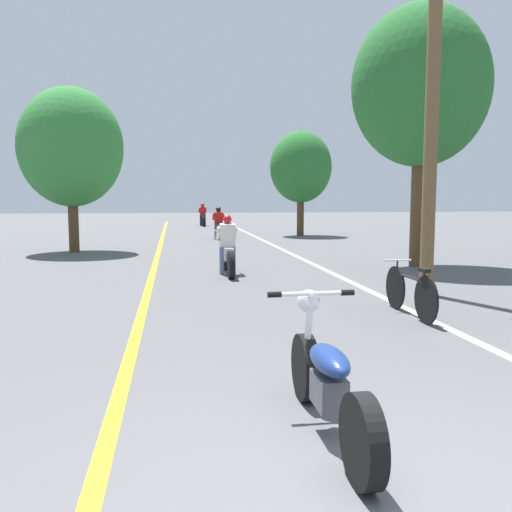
{
  "coord_description": "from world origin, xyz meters",
  "views": [
    {
      "loc": [
        -1.2,
        -2.52,
        1.74
      ],
      "look_at": [
        -0.03,
        5.17,
        0.9
      ],
      "focal_mm": 38.0,
      "sensor_mm": 36.0,
      "label": 1
    }
  ],
  "objects_px": {
    "utility_pole": "(432,98)",
    "motorcycle_rider_mid": "(219,227)",
    "bicycle_parked": "(410,292)",
    "motorcycle_foreground": "(327,381)",
    "motorcycle_rider_far": "(203,217)",
    "roadside_tree_left": "(71,148)",
    "roadside_tree_right_near": "(421,87)",
    "roadside_tree_right_far": "(301,167)",
    "motorcycle_rider_lead": "(227,252)"
  },
  "relations": [
    {
      "from": "utility_pole",
      "to": "motorcycle_rider_lead",
      "type": "bearing_deg",
      "value": 136.39
    },
    {
      "from": "roadside_tree_left",
      "to": "utility_pole",
      "type": "bearing_deg",
      "value": -49.39
    },
    {
      "from": "motorcycle_rider_far",
      "to": "bicycle_parked",
      "type": "bearing_deg",
      "value": -86.41
    },
    {
      "from": "motorcycle_rider_mid",
      "to": "motorcycle_rider_far",
      "type": "relative_size",
      "value": 1.02
    },
    {
      "from": "motorcycle_foreground",
      "to": "motorcycle_rider_mid",
      "type": "xyz_separation_m",
      "value": [
        0.77,
        18.98,
        0.12
      ]
    },
    {
      "from": "roadside_tree_right_near",
      "to": "bicycle_parked",
      "type": "height_order",
      "value": "roadside_tree_right_near"
    },
    {
      "from": "motorcycle_rider_lead",
      "to": "motorcycle_rider_mid",
      "type": "xyz_separation_m",
      "value": [
        0.67,
        10.51,
        0.01
      ]
    },
    {
      "from": "utility_pole",
      "to": "roadside_tree_right_far",
      "type": "xyz_separation_m",
      "value": [
        1.26,
        15.14,
        -0.36
      ]
    },
    {
      "from": "motorcycle_rider_mid",
      "to": "bicycle_parked",
      "type": "height_order",
      "value": "motorcycle_rider_mid"
    },
    {
      "from": "roadside_tree_right_far",
      "to": "motorcycle_rider_mid",
      "type": "xyz_separation_m",
      "value": [
        -3.87,
        -1.49,
        -2.59
      ]
    },
    {
      "from": "roadside_tree_left",
      "to": "motorcycle_rider_mid",
      "type": "bearing_deg",
      "value": 43.15
    },
    {
      "from": "motorcycle_rider_lead",
      "to": "roadside_tree_right_near",
      "type": "bearing_deg",
      "value": 8.56
    },
    {
      "from": "utility_pole",
      "to": "bicycle_parked",
      "type": "bearing_deg",
      "value": -122.78
    },
    {
      "from": "utility_pole",
      "to": "motorcycle_rider_lead",
      "type": "distance_m",
      "value": 5.42
    },
    {
      "from": "motorcycle_foreground",
      "to": "roadside_tree_right_far",
      "type": "bearing_deg",
      "value": 77.22
    },
    {
      "from": "motorcycle_foreground",
      "to": "motorcycle_rider_far",
      "type": "height_order",
      "value": "motorcycle_rider_far"
    },
    {
      "from": "motorcycle_rider_mid",
      "to": "bicycle_parked",
      "type": "distance_m",
      "value": 15.37
    },
    {
      "from": "roadside_tree_right_near",
      "to": "bicycle_parked",
      "type": "xyz_separation_m",
      "value": [
        -2.66,
        -5.51,
        -4.09
      ]
    },
    {
      "from": "roadside_tree_left",
      "to": "motorcycle_foreground",
      "type": "height_order",
      "value": "roadside_tree_left"
    },
    {
      "from": "motorcycle_rider_far",
      "to": "roadside_tree_left",
      "type": "bearing_deg",
      "value": -107.65
    },
    {
      "from": "motorcycle_rider_mid",
      "to": "motorcycle_rider_far",
      "type": "height_order",
      "value": "motorcycle_rider_far"
    },
    {
      "from": "motorcycle_rider_lead",
      "to": "bicycle_parked",
      "type": "relative_size",
      "value": 1.23
    },
    {
      "from": "roadside_tree_right_near",
      "to": "motorcycle_rider_lead",
      "type": "distance_m",
      "value": 6.32
    },
    {
      "from": "roadside_tree_right_near",
      "to": "bicycle_parked",
      "type": "bearing_deg",
      "value": -115.74
    },
    {
      "from": "motorcycle_rider_far",
      "to": "utility_pole",
      "type": "bearing_deg",
      "value": -83.71
    },
    {
      "from": "roadside_tree_right_far",
      "to": "motorcycle_foreground",
      "type": "distance_m",
      "value": 21.16
    },
    {
      "from": "roadside_tree_right_near",
      "to": "roadside_tree_right_far",
      "type": "bearing_deg",
      "value": 91.73
    },
    {
      "from": "motorcycle_foreground",
      "to": "roadside_tree_right_near",
      "type": "bearing_deg",
      "value": 61.55
    },
    {
      "from": "bicycle_parked",
      "to": "roadside_tree_right_near",
      "type": "bearing_deg",
      "value": 64.26
    },
    {
      "from": "motorcycle_foreground",
      "to": "motorcycle_rider_far",
      "type": "relative_size",
      "value": 0.94
    },
    {
      "from": "motorcycle_rider_lead",
      "to": "bicycle_parked",
      "type": "xyz_separation_m",
      "value": [
        2.23,
        -4.78,
        -0.14
      ]
    },
    {
      "from": "motorcycle_rider_far",
      "to": "motorcycle_rider_lead",
      "type": "bearing_deg",
      "value": -91.57
    },
    {
      "from": "roadside_tree_right_far",
      "to": "motorcycle_rider_mid",
      "type": "distance_m",
      "value": 4.89
    },
    {
      "from": "motorcycle_foreground",
      "to": "motorcycle_rider_lead",
      "type": "distance_m",
      "value": 8.46
    },
    {
      "from": "roadside_tree_left",
      "to": "motorcycle_rider_mid",
      "type": "height_order",
      "value": "roadside_tree_left"
    },
    {
      "from": "roadside_tree_right_near",
      "to": "motorcycle_foreground",
      "type": "height_order",
      "value": "roadside_tree_right_near"
    },
    {
      "from": "utility_pole",
      "to": "motorcycle_rider_far",
      "type": "bearing_deg",
      "value": 96.29
    },
    {
      "from": "utility_pole",
      "to": "motorcycle_rider_far",
      "type": "relative_size",
      "value": 3.15
    },
    {
      "from": "utility_pole",
      "to": "motorcycle_rider_mid",
      "type": "bearing_deg",
      "value": 100.86
    },
    {
      "from": "motorcycle_foreground",
      "to": "bicycle_parked",
      "type": "xyz_separation_m",
      "value": [
        2.32,
        3.68,
        -0.03
      ]
    },
    {
      "from": "motorcycle_rider_lead",
      "to": "motorcycle_rider_far",
      "type": "xyz_separation_m",
      "value": [
        0.59,
        21.35,
        0.03
      ]
    },
    {
      "from": "utility_pole",
      "to": "motorcycle_rider_mid",
      "type": "relative_size",
      "value": 3.08
    },
    {
      "from": "roadside_tree_right_far",
      "to": "motorcycle_rider_lead",
      "type": "bearing_deg",
      "value": -110.73
    },
    {
      "from": "roadside_tree_left",
      "to": "motorcycle_rider_far",
      "type": "relative_size",
      "value": 2.42
    },
    {
      "from": "utility_pole",
      "to": "motorcycle_rider_mid",
      "type": "xyz_separation_m",
      "value": [
        -2.62,
        13.64,
        -2.95
      ]
    },
    {
      "from": "roadside_tree_left",
      "to": "motorcycle_foreground",
      "type": "bearing_deg",
      "value": -73.34
    },
    {
      "from": "utility_pole",
      "to": "bicycle_parked",
      "type": "height_order",
      "value": "utility_pole"
    },
    {
      "from": "roadside_tree_left",
      "to": "bicycle_parked",
      "type": "bearing_deg",
      "value": -58.06
    },
    {
      "from": "roadside_tree_right_near",
      "to": "motorcycle_foreground",
      "type": "bearing_deg",
      "value": -118.45
    },
    {
      "from": "utility_pole",
      "to": "motorcycle_foreground",
      "type": "height_order",
      "value": "utility_pole"
    }
  ]
}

